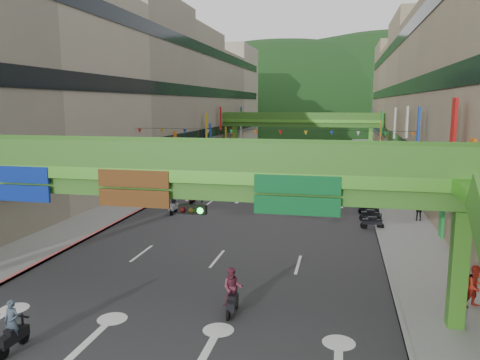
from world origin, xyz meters
TOP-DOWN VIEW (x-y plane):
  - road_slab at (0.00, 50.00)m, footprint 18.00×140.00m
  - sidewalk_left at (-11.00, 50.00)m, footprint 4.00×140.00m
  - sidewalk_right at (11.00, 50.00)m, footprint 4.00×140.00m
  - curb_left at (-9.10, 50.00)m, footprint 0.20×140.00m
  - curb_right at (9.10, 50.00)m, footprint 0.20×140.00m
  - building_row_left at (-18.93, 50.00)m, footprint 12.80×95.00m
  - building_row_right at (18.93, 50.00)m, footprint 12.80×95.00m
  - overpass_near at (0.93, 5.38)m, footprint 28.00×12.27m
  - overpass_far at (0.00, 65.00)m, footprint 28.00×2.20m
  - hill_left at (-15.00, 160.00)m, footprint 168.00×140.00m
  - hill_right at (25.00, 180.00)m, footprint 208.00×176.00m
  - bunting_string at (0.00, 30.00)m, footprint 26.00×0.36m
  - scooter_rider_near at (-4.37, 1.00)m, footprint 0.57×1.60m
  - scooter_rider_mid at (2.41, 5.45)m, footprint 0.84×1.60m
  - scooter_rider_left at (-6.11, 21.65)m, footprint 0.90×1.60m
  - scooter_rider_far at (-5.90, 25.79)m, footprint 0.85×1.60m
  - parked_scooter_row at (8.80, 24.66)m, footprint 1.60×9.35m
  - car_silver at (-5.86, 38.90)m, footprint 1.73×3.95m
  - car_yellow at (2.62, 72.13)m, footprint 1.96×3.92m
  - pedestrian_red at (12.20, 8.00)m, footprint 1.08×1.01m
  - pedestrian_dark at (12.20, 23.03)m, footprint 0.99×0.57m
  - pedestrian_blue at (10.97, 36.91)m, footprint 0.76×0.55m

SIDE VIEW (x-z plane):
  - hill_left at x=-15.00m, z-range -56.00..56.00m
  - hill_right at x=25.00m, z-range -64.00..64.00m
  - road_slab at x=0.00m, z-range 0.00..0.02m
  - sidewalk_left at x=-11.00m, z-range 0.00..0.15m
  - sidewalk_right at x=11.00m, z-range 0.00..0.15m
  - curb_left at x=-9.10m, z-range 0.00..0.18m
  - curb_right at x=9.10m, z-range 0.00..0.18m
  - parked_scooter_row at x=8.80m, z-range -0.02..1.06m
  - car_silver at x=-5.86m, z-range 0.00..1.26m
  - car_yellow at x=2.62m, z-range 0.00..1.28m
  - pedestrian_blue at x=10.97m, z-range 0.00..1.52m
  - pedestrian_dark at x=12.20m, z-range 0.00..1.59m
  - scooter_rider_near at x=-4.37m, z-range -0.08..1.80m
  - pedestrian_red at x=12.20m, z-range 0.00..1.79m
  - scooter_rider_left at x=-6.11m, z-range -0.02..1.83m
  - scooter_rider_far at x=-5.90m, z-range 0.01..2.03m
  - scooter_rider_mid at x=2.41m, z-range 0.03..2.01m
  - overpass_near at x=0.93m, z-range 1.66..8.76m
  - overpass_far at x=0.00m, z-range 1.85..8.95m
  - bunting_string at x=0.00m, z-range 5.73..6.19m
  - building_row_left at x=-18.93m, z-range -0.04..18.96m
  - building_row_right at x=18.93m, z-range -0.04..18.96m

